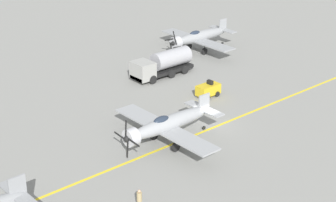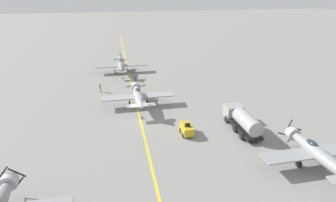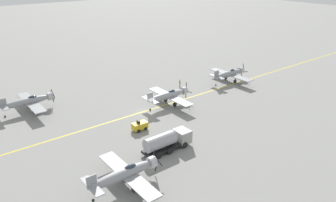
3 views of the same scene
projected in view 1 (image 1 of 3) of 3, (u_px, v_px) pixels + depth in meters
ground_plane at (209, 129)px, 53.48m from camera, size 400.00×400.00×0.00m
taxiway_stripe at (209, 129)px, 53.48m from camera, size 0.30×160.00×0.01m
airplane_near_right at (199, 37)px, 74.20m from camera, size 12.00×9.98×3.71m
airplane_mid_center at (168, 124)px, 49.89m from camera, size 12.00×9.98×3.80m
fuel_tanker at (162, 64)px, 65.95m from camera, size 2.68×8.00×2.98m
tow_tractor at (208, 90)px, 60.54m from camera, size 1.57×2.60×1.79m
ground_crew_walking at (139, 199)px, 40.75m from camera, size 0.39×0.39×1.79m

